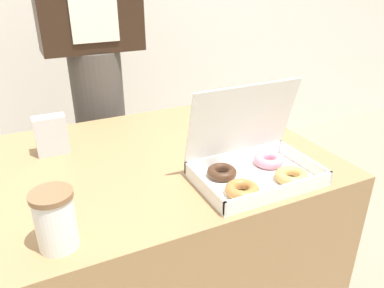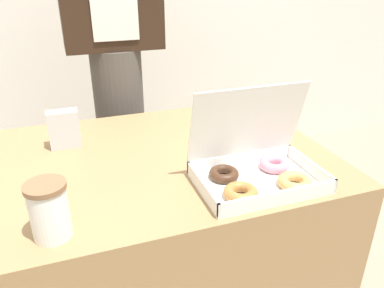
{
  "view_description": "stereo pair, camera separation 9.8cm",
  "coord_description": "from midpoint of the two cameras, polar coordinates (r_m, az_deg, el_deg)",
  "views": [
    {
      "loc": [
        -0.33,
        -1.02,
        1.28
      ],
      "look_at": [
        0.05,
        -0.22,
        0.86
      ],
      "focal_mm": 35.0,
      "sensor_mm": 36.0,
      "label": 1
    },
    {
      "loc": [
        -0.24,
        -1.06,
        1.28
      ],
      "look_at": [
        0.05,
        -0.22,
        0.86
      ],
      "focal_mm": 35.0,
      "sensor_mm": 36.0,
      "label": 2
    }
  ],
  "objects": [
    {
      "name": "table",
      "position": [
        1.42,
        -8.06,
        -15.35
      ],
      "size": [
        1.12,
        0.81,
        0.73
      ],
      "color": "#99754C",
      "rests_on": "ground_plane"
    },
    {
      "name": "donut_box",
      "position": [
        1.08,
        6.92,
        -3.03
      ],
      "size": [
        0.35,
        0.23,
        0.27
      ],
      "color": "white",
      "rests_on": "table"
    },
    {
      "name": "coffee_cup",
      "position": [
        0.88,
        -23.22,
        -10.65
      ],
      "size": [
        0.09,
        0.09,
        0.14
      ],
      "color": "white",
      "rests_on": "table"
    },
    {
      "name": "napkin_holder",
      "position": [
        1.31,
        -22.71,
        1.21
      ],
      "size": [
        0.1,
        0.05,
        0.13
      ],
      "color": "silver",
      "rests_on": "table"
    },
    {
      "name": "person_customer",
      "position": [
        1.71,
        -16.66,
        14.91
      ],
      "size": [
        0.42,
        0.23,
        1.81
      ],
      "color": "#4C4742",
      "rests_on": "ground_plane"
    }
  ]
}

